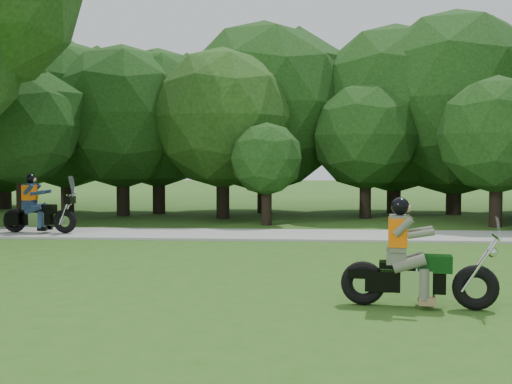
{
  "coord_description": "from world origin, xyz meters",
  "views": [
    {
      "loc": [
        -0.7,
        -8.29,
        1.98
      ],
      "look_at": [
        -1.65,
        4.98,
        1.28
      ],
      "focal_mm": 45.0,
      "sensor_mm": 36.0,
      "label": 1
    }
  ],
  "objects": [
    {
      "name": "touring_motorcycle",
      "position": [
        -7.58,
        7.77,
        0.61
      ],
      "size": [
        2.0,
        0.64,
        1.52
      ],
      "rotation": [
        0.0,
        0.0,
        -0.06
      ],
      "color": "black",
      "rests_on": "walkway"
    },
    {
      "name": "chopper_motorcycle",
      "position": [
        0.75,
        0.28,
        0.54
      ],
      "size": [
        2.05,
        0.66,
        1.47
      ],
      "rotation": [
        0.0,
        0.0,
        -0.14
      ],
      "color": "black",
      "rests_on": "ground"
    },
    {
      "name": "tree_line",
      "position": [
        0.45,
        14.69,
        3.68
      ],
      "size": [
        39.94,
        11.44,
        7.7
      ],
      "color": "black",
      "rests_on": "ground"
    },
    {
      "name": "walkway",
      "position": [
        0.0,
        8.0,
        0.03
      ],
      "size": [
        60.0,
        2.2,
        0.06
      ],
      "primitive_type": "cube",
      "color": "gray",
      "rests_on": "ground"
    },
    {
      "name": "ground",
      "position": [
        0.0,
        0.0,
        0.0
      ],
      "size": [
        100.0,
        100.0,
        0.0
      ],
      "primitive_type": "plane",
      "color": "#2D5819",
      "rests_on": "ground"
    }
  ]
}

